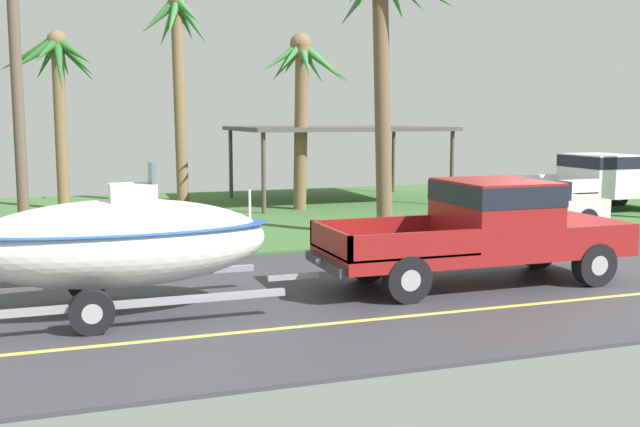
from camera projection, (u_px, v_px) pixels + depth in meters
name	position (u px, v px, depth m)	size (l,w,h in m)	color
ground	(384.00, 220.00, 22.44)	(36.00, 22.00, 0.11)	#38383D
pickup_truck_towing	(492.00, 226.00, 13.79)	(5.98, 2.03, 1.92)	maroon
boat_on_trailer	(118.00, 242.00, 11.59)	(5.92, 2.32, 2.37)	gray
parked_pickup_background	(598.00, 180.00, 23.99)	(5.90, 2.16, 1.88)	silver
parked_sedan_near	(517.00, 207.00, 20.01)	(4.54, 1.90, 1.38)	beige
carport_awning	(337.00, 130.00, 26.39)	(7.15, 5.25, 2.73)	#4C4238
palm_tree_near_left	(387.00, 31.00, 18.62)	(2.66, 3.01, 7.11)	brown
palm_tree_near_right	(55.00, 75.00, 24.11)	(3.31, 3.02, 5.85)	brown
palm_tree_mid	(302.00, 84.00, 23.87)	(3.28, 2.94, 5.72)	brown
palm_tree_far_right	(178.00, 53.00, 25.31)	(2.53, 2.93, 7.32)	brown
utility_pole	(16.00, 57.00, 15.36)	(0.24, 1.80, 8.28)	brown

